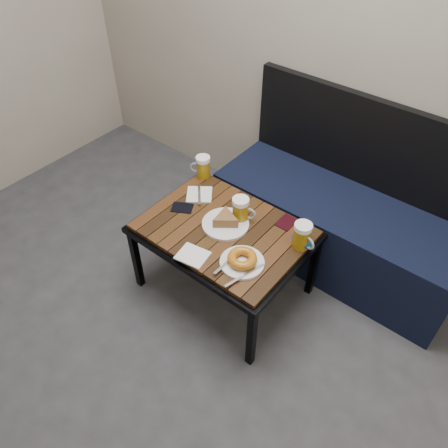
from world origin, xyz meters
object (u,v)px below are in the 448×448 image
Objects in this scene: beer_mug_left at (203,167)px; plate_bagel at (242,260)px; bench at (338,223)px; cafe_table at (224,234)px; plate_pie at (225,221)px; passport_burgundy at (287,222)px; passport_navy at (182,208)px; beer_mug_centre at (241,210)px; beer_mug_right at (302,236)px; knit_pouch at (302,240)px.

beer_mug_left reaches higher than plate_bagel.
bench is 0.71m from cafe_table.
beer_mug_left is at bearing 146.19° from plate_pie.
passport_navy is at bearing -153.36° from passport_burgundy.
plate_pie is at bearing -132.23° from beer_mug_centre.
cafe_table is 6.53× the size of beer_mug_left.
plate_bagel is (-0.15, -0.27, -0.05)m from beer_mug_right.
bench reaches higher than plate_pie.
plate_pie is at bearing 145.26° from plate_bagel.
bench is 0.84m from beer_mug_left.
beer_mug_right is at bearing -34.00° from passport_burgundy.
passport_navy is at bearing -134.75° from bench.
plate_pie is 0.27m from plate_bagel.
passport_navy is at bearing 166.93° from plate_bagel.
plate_bagel is 2.47× the size of passport_navy.
cafe_table is 7.72× the size of passport_navy.
knit_pouch is (0.36, 0.15, 0.07)m from cafe_table.
bench reaches higher than passport_navy.
beer_mug_left is (-0.36, 0.26, 0.11)m from cafe_table.
passport_navy is at bearing -170.91° from plate_pie.
beer_mug_left is 1.18× the size of passport_navy.
plate_pie reaches higher than plate_bagel.
plate_bagel is at bearing 119.25° from beer_mug_left.
passport_burgundy is at bearing 88.46° from plate_bagel.
passport_navy is (0.10, -0.28, -0.06)m from beer_mug_left.
beer_mug_right is at bearing 20.52° from cafe_table.
passport_burgundy is 0.16m from knit_pouch.
beer_mug_centre is 0.57× the size of plate_pie.
cafe_table is 7.84× the size of passport_burgundy.
plate_pie is 0.26m from passport_navy.
bench reaches higher than cafe_table.
knit_pouch is (0.01, -0.45, 0.23)m from bench.
plate_pie reaches higher than knit_pouch.
beer_mug_centre reaches higher than plate_pie.
beer_mug_left is at bearing 139.12° from beer_mug_centre.
passport_burgundy is 0.91× the size of knit_pouch.
bench is at bearing 105.47° from passport_navy.
beer_mug_right is (0.01, -0.47, 0.27)m from bench.
beer_mug_centre reaches higher than knit_pouch.
passport_navy reaches higher than cafe_table.
plate_bagel is 0.36m from passport_burgundy.
bench is 0.90m from passport_navy.
beer_mug_centre is 1.15× the size of knit_pouch.
cafe_table is at bearing -144.31° from beer_mug_right.
passport_burgundy is at bearing -109.21° from bench.
beer_mug_left is 0.30m from passport_navy.
beer_mug_centre is 1.00× the size of beer_mug_right.
plate_bagel is at bearing -34.74° from plate_pie.
plate_bagel is 0.32m from knit_pouch.
cafe_table is 0.40m from knit_pouch.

